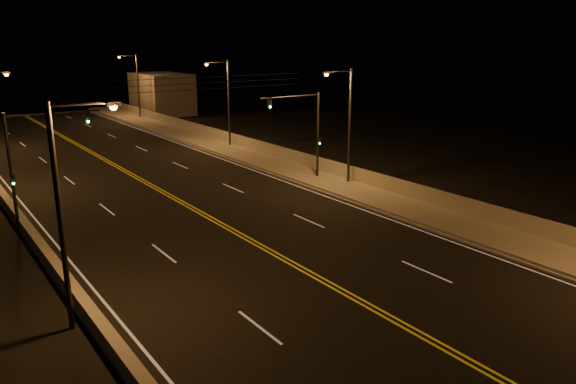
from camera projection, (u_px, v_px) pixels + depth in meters
road at (237, 233)px, 30.78m from camera, size 18.00×120.00×0.02m
sidewalk at (381, 200)px, 36.68m from camera, size 3.60×120.00×0.30m
curb at (359, 205)px, 35.67m from camera, size 0.14×120.00×0.15m
parapet_wall at (399, 186)px, 37.41m from camera, size 0.30×120.00×1.00m
jersey_barrier at (54, 266)px, 25.42m from camera, size 0.45×120.00×0.77m
distant_building_right at (162, 94)px, 78.70m from camera, size 6.00×10.00×5.59m
parapet_rail at (400, 179)px, 37.27m from camera, size 0.06×120.00×0.06m
lane_markings at (238, 233)px, 30.72m from camera, size 17.32×116.00×0.00m
streetlight_1 at (347, 119)px, 39.33m from camera, size 2.55×0.28×8.34m
streetlight_2 at (226, 98)px, 53.26m from camera, size 2.55×0.28×8.34m
streetlight_3 at (136, 82)px, 72.42m from camera, size 2.55×0.28×8.34m
streetlight_4 at (67, 201)px, 19.65m from camera, size 2.55×0.28×8.34m
traffic_signal_right at (308, 127)px, 40.81m from camera, size 5.11×0.31×6.59m
traffic_signal_left at (29, 157)px, 30.41m from camera, size 5.11×0.31×6.59m
overhead_wires at (162, 85)px, 36.34m from camera, size 22.00×0.03×0.83m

